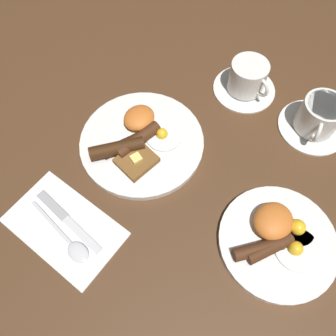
# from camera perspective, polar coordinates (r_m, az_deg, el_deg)

# --- Properties ---
(ground_plane) EXTENTS (3.00, 3.00, 0.00)m
(ground_plane) POSITION_cam_1_polar(r_m,az_deg,el_deg) (0.71, -4.51, 4.17)
(ground_plane) COLOR #4C301C
(breakfast_plate_near) EXTENTS (0.26, 0.26, 0.05)m
(breakfast_plate_near) POSITION_cam_1_polar(r_m,az_deg,el_deg) (0.70, -4.93, 4.74)
(breakfast_plate_near) COLOR white
(breakfast_plate_near) RESTS_ON ground_plane
(breakfast_plate_far) EXTENTS (0.22, 0.22, 0.05)m
(breakfast_plate_far) POSITION_cam_1_polar(r_m,az_deg,el_deg) (0.64, 18.53, -11.59)
(breakfast_plate_far) COLOR white
(breakfast_plate_far) RESTS_ON ground_plane
(teacup_near) EXTENTS (0.15, 0.15, 0.08)m
(teacup_near) POSITION_cam_1_polar(r_m,az_deg,el_deg) (0.80, 13.59, 14.71)
(teacup_near) COLOR white
(teacup_near) RESTS_ON ground_plane
(teacup_far) EXTENTS (0.15, 0.15, 0.08)m
(teacup_far) POSITION_cam_1_polar(r_m,az_deg,el_deg) (0.77, 24.66, 7.89)
(teacup_far) COLOR white
(teacup_far) RESTS_ON ground_plane
(napkin) EXTENTS (0.15, 0.23, 0.01)m
(napkin) POSITION_cam_1_polar(r_m,az_deg,el_deg) (0.66, -17.63, -9.69)
(napkin) COLOR white
(napkin) RESTS_ON ground_plane
(knife) EXTENTS (0.02, 0.17, 0.01)m
(knife) POSITION_cam_1_polar(r_m,az_deg,el_deg) (0.66, -17.52, -8.26)
(knife) COLOR silver
(knife) RESTS_ON napkin
(spoon) EXTENTS (0.03, 0.16, 0.01)m
(spoon) POSITION_cam_1_polar(r_m,az_deg,el_deg) (0.64, -16.37, -12.80)
(spoon) COLOR silver
(spoon) RESTS_ON napkin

